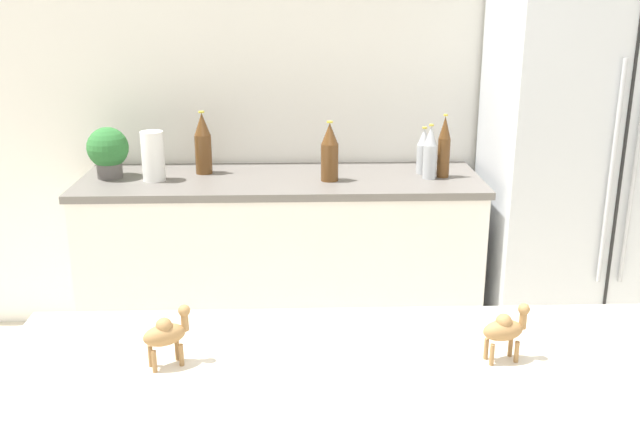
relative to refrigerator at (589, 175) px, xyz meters
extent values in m
cube|color=white|center=(-1.16, 0.38, 0.37)|extent=(8.00, 0.06, 2.55)
cube|color=silver|center=(-1.49, 0.05, -0.48)|extent=(1.91, 0.60, 0.86)
cube|color=#66605B|center=(-1.49, 0.05, -0.03)|extent=(1.94, 0.63, 0.03)
cube|color=silver|center=(0.00, 0.00, 0.00)|extent=(0.95, 0.66, 1.81)
cube|color=black|center=(0.00, -0.34, 0.00)|extent=(0.01, 0.01, 1.74)
cylinder|color=#B2B5BA|center=(-0.05, -0.35, 0.09)|extent=(0.02, 0.02, 1.00)
cylinder|color=#B2B5BA|center=(0.05, -0.35, 0.09)|extent=(0.02, 0.02, 1.00)
cube|color=beige|center=(-1.08, -1.87, 0.03)|extent=(2.05, 0.58, 0.03)
cylinder|color=#595451|center=(-2.32, 0.07, 0.03)|extent=(0.12, 0.12, 0.07)
sphere|color=#2D7033|center=(-2.32, 0.07, 0.14)|extent=(0.20, 0.20, 0.20)
cylinder|color=white|center=(-2.09, 0.01, 0.11)|extent=(0.11, 0.11, 0.24)
cylinder|color=#B2B7BC|center=(-0.78, 0.00, 0.07)|extent=(0.06, 0.06, 0.16)
cone|color=#B2B7BC|center=(-0.78, 0.00, 0.20)|extent=(0.06, 0.06, 0.09)
cylinder|color=gold|center=(-0.78, 0.00, 0.25)|extent=(0.02, 0.02, 0.01)
cylinder|color=brown|center=(-1.26, -0.02, 0.08)|extent=(0.08, 0.08, 0.18)
cone|color=brown|center=(-1.26, -0.02, 0.22)|extent=(0.08, 0.08, 0.10)
cylinder|color=gold|center=(-1.26, -0.02, 0.27)|extent=(0.03, 0.03, 0.01)
cylinder|color=brown|center=(-1.87, 0.14, 0.09)|extent=(0.08, 0.08, 0.19)
cone|color=brown|center=(-1.87, 0.14, 0.24)|extent=(0.08, 0.08, 0.11)
cylinder|color=gold|center=(-1.87, 0.14, 0.29)|extent=(0.03, 0.03, 0.01)
cylinder|color=#B2B7BC|center=(-0.79, 0.11, 0.06)|extent=(0.07, 0.07, 0.14)
cone|color=#B2B7BC|center=(-0.79, 0.11, 0.17)|extent=(0.07, 0.07, 0.08)
cylinder|color=gold|center=(-0.79, 0.11, 0.22)|extent=(0.02, 0.02, 0.01)
cylinder|color=brown|center=(-0.71, 0.03, 0.08)|extent=(0.06, 0.06, 0.19)
cone|color=brown|center=(-0.71, 0.03, 0.23)|extent=(0.06, 0.06, 0.11)
cylinder|color=gold|center=(-0.71, 0.03, 0.29)|extent=(0.02, 0.02, 0.01)
ellipsoid|color=olive|center=(-0.95, -1.87, 0.13)|extent=(0.10, 0.07, 0.05)
sphere|color=olive|center=(-0.95, -1.87, 0.15)|extent=(0.04, 0.04, 0.04)
cylinder|color=olive|center=(-0.91, -1.86, 0.15)|extent=(0.02, 0.02, 0.05)
sphere|color=olive|center=(-0.91, -1.86, 0.17)|extent=(0.03, 0.03, 0.03)
cylinder|color=olive|center=(-0.93, -1.85, 0.08)|extent=(0.01, 0.01, 0.05)
cylinder|color=olive|center=(-0.92, -1.88, 0.08)|extent=(0.01, 0.01, 0.05)
cylinder|color=olive|center=(-0.99, -1.87, 0.08)|extent=(0.01, 0.01, 0.05)
cylinder|color=olive|center=(-0.98, -1.89, 0.08)|extent=(0.01, 0.01, 0.05)
ellipsoid|color=olive|center=(-1.71, -1.87, 0.13)|extent=(0.11, 0.09, 0.05)
sphere|color=olive|center=(-1.71, -1.87, 0.15)|extent=(0.04, 0.04, 0.04)
cylinder|color=olive|center=(-1.67, -1.85, 0.15)|extent=(0.02, 0.02, 0.05)
sphere|color=olive|center=(-1.67, -1.85, 0.17)|extent=(0.03, 0.03, 0.03)
cylinder|color=olive|center=(-1.69, -1.85, 0.08)|extent=(0.01, 0.01, 0.05)
cylinder|color=olive|center=(-1.67, -1.87, 0.08)|extent=(0.01, 0.01, 0.05)
cylinder|color=olive|center=(-1.74, -1.87, 0.08)|extent=(0.01, 0.01, 0.05)
cylinder|color=olive|center=(-1.73, -1.90, 0.08)|extent=(0.01, 0.01, 0.05)
camera|label=1|loc=(-1.41, -3.30, 0.85)|focal=40.00mm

